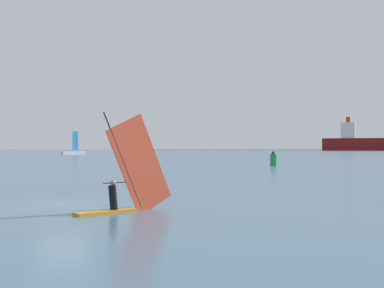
{
  "coord_description": "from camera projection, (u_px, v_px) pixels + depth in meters",
  "views": [
    {
      "loc": [
        9.46,
        -21.96,
        2.69
      ],
      "look_at": [
        5.13,
        7.27,
        2.92
      ],
      "focal_mm": 45.35,
      "sensor_mm": 36.0,
      "label": 1
    }
  ],
  "objects": [
    {
      "name": "ground_plane",
      "position": [
        63.0,
        204.0,
        23.09
      ],
      "size": [
        4000.0,
        4000.0,
        0.0
      ],
      "primitive_type": "plane",
      "color": "#476B84"
    },
    {
      "name": "windsurfer",
      "position": [
        126.0,
        183.0,
        20.48
      ],
      "size": [
        3.38,
        3.74,
        4.44
      ],
      "rotation": [
        0.0,
        0.0,
        3.99
      ],
      "color": "orange",
      "rests_on": "ground_plane"
    },
    {
      "name": "distant_headland",
      "position": [
        363.0,
        142.0,
        1269.29
      ],
      "size": [
        1220.9,
        543.71,
        36.99
      ],
      "primitive_type": "cube",
      "rotation": [
        0.0,
        0.0,
        -0.22
      ],
      "color": "#4C564C",
      "rests_on": "ground_plane"
    },
    {
      "name": "channel_buoy",
      "position": [
        273.0,
        159.0,
        71.96
      ],
      "size": [
        0.97,
        0.97,
        2.25
      ],
      "color": "#19994C",
      "rests_on": "ground_plane"
    },
    {
      "name": "small_sailboat",
      "position": [
        74.0,
        152.0,
        191.8
      ],
      "size": [
        8.22,
        9.03,
        10.39
      ],
      "rotation": [
        0.0,
        0.0,
        4.01
      ],
      "color": "white",
      "rests_on": "ground_plane"
    }
  ]
}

